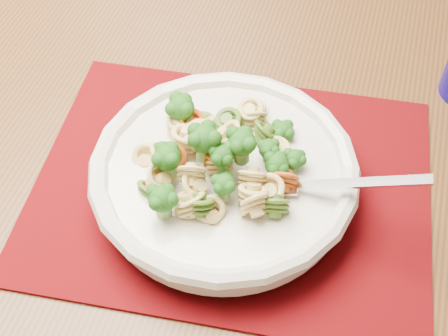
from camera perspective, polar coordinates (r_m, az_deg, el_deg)
The scene contains 5 objects.
dining_table at distance 0.78m, azimuth 5.63°, elevation -3.04°, with size 1.60×1.34×0.76m.
placemat at distance 0.65m, azimuth 0.72°, elevation -1.62°, with size 0.41×0.32×0.00m, color #520307.
pasta_bowl at distance 0.62m, azimuth -0.00°, elevation -0.54°, with size 0.27×0.27×0.05m.
pasta_broccoli_heap at distance 0.61m, azimuth -0.00°, elevation 0.35°, with size 0.23×0.23×0.06m, color #F1C877, non-canonical shape.
fork at distance 0.60m, azimuth 5.67°, elevation -1.66°, with size 0.19×0.02×0.01m, color silver, non-canonical shape.
Camera 1 is at (0.78, -0.62, 1.28)m, focal length 50.00 mm.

